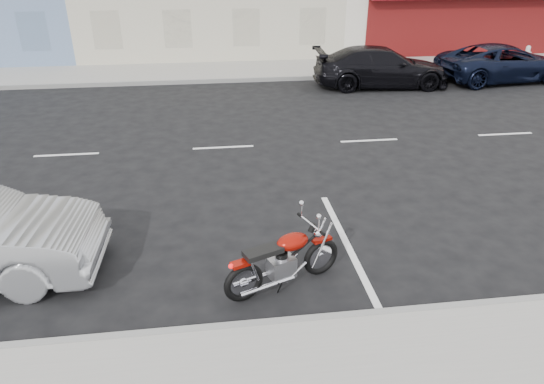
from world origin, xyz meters
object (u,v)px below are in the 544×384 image
(fire_hydrant, at_px, (527,53))
(car_far, at_px, (381,67))
(motorcycle, at_px, (323,249))
(suv_far, at_px, (503,63))

(fire_hydrant, xyz_separation_m, car_far, (-7.81, -2.84, 0.21))
(motorcycle, bearing_deg, car_far, 45.45)
(fire_hydrant, relative_size, car_far, 0.14)
(motorcycle, xyz_separation_m, suv_far, (9.90, 11.69, 0.25))
(suv_far, bearing_deg, motorcycle, 134.12)
(fire_hydrant, relative_size, suv_far, 0.14)
(fire_hydrant, bearing_deg, motorcycle, -131.49)
(motorcycle, bearing_deg, suv_far, 28.07)
(motorcycle, height_order, car_far, car_far)
(fire_hydrant, height_order, suv_far, suv_far)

